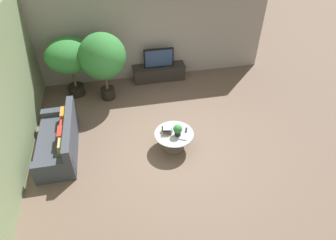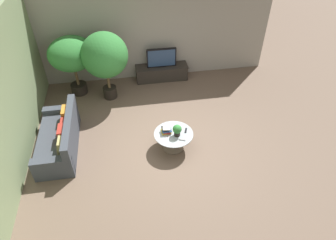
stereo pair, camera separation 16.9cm
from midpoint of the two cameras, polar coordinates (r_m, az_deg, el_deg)
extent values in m
plane|color=brown|center=(7.34, 0.42, -4.45)|extent=(24.00, 24.00, 0.00)
cube|color=#A39E93|center=(9.22, -3.17, 16.65)|extent=(7.40, 0.12, 3.00)
cube|color=gray|center=(6.89, -27.66, 2.99)|extent=(0.12, 7.40, 3.00)
cube|color=#2D2823|center=(9.56, -0.70, 9.03)|extent=(1.59, 0.48, 0.46)
cube|color=#2D2823|center=(9.45, -0.71, 10.16)|extent=(1.62, 0.50, 0.02)
cube|color=black|center=(9.30, -0.72, 11.79)|extent=(0.91, 0.08, 0.59)
cube|color=navy|center=(9.26, -0.68, 11.66)|extent=(0.83, 0.00, 0.53)
cube|color=black|center=(9.44, -0.71, 10.27)|extent=(0.27, 0.13, 0.02)
cylinder|color=#756656|center=(7.24, 1.71, -5.13)|extent=(0.50, 0.50, 0.02)
cylinder|color=#756656|center=(7.10, 1.74, -3.98)|extent=(0.10, 0.10, 0.42)
cylinder|color=#A8B2B7|center=(6.95, 1.77, -2.66)|extent=(0.92, 0.92, 0.02)
cube|color=#3D424C|center=(7.52, -19.53, -3.85)|extent=(0.84, 2.00, 0.42)
cube|color=#3D424C|center=(7.18, -17.61, -1.17)|extent=(0.16, 2.00, 0.42)
cube|color=#3D424C|center=(8.16, -19.02, 0.76)|extent=(0.84, 0.20, 0.54)
cube|color=#3D424C|center=(6.85, -20.37, -8.62)|extent=(0.84, 0.20, 0.54)
cube|color=orange|center=(7.64, -18.45, 1.01)|extent=(0.14, 0.37, 0.34)
cube|color=#B23328|center=(7.39, -18.61, -0.88)|extent=(0.13, 0.29, 0.27)
cube|color=#B23328|center=(7.11, -18.91, -2.49)|extent=(0.14, 0.37, 0.34)
cube|color=tan|center=(6.87, -19.13, -4.53)|extent=(0.17, 0.33, 0.31)
cylinder|color=black|center=(9.31, -16.03, 5.83)|extent=(0.47, 0.47, 0.29)
cylinder|color=brown|center=(9.10, -16.50, 7.98)|extent=(0.08, 0.08, 0.53)
ellipsoid|color=#337F38|center=(8.76, -17.38, 11.99)|extent=(1.28, 1.28, 0.92)
cylinder|color=black|center=(8.90, -10.43, 5.25)|extent=(0.39, 0.39, 0.33)
cylinder|color=brown|center=(8.70, -10.71, 7.25)|extent=(0.08, 0.08, 0.41)
ellipsoid|color=#337F38|center=(8.30, -11.40, 12.02)|extent=(1.25, 1.25, 1.23)
cylinder|color=black|center=(6.87, 2.44, -2.62)|extent=(0.14, 0.14, 0.10)
sphere|color=#337F38|center=(6.78, 2.48, -1.75)|extent=(0.21, 0.21, 0.21)
cube|color=gold|center=(6.98, 0.34, -2.19)|extent=(0.22, 0.22, 0.03)
cube|color=#A32823|center=(6.94, 0.52, -2.08)|extent=(0.18, 0.22, 0.04)
cube|color=#2D4C84|center=(6.92, 0.43, -1.87)|extent=(0.22, 0.20, 0.03)
cube|color=#232326|center=(6.91, 0.29, -1.58)|extent=(0.20, 0.20, 0.03)
cube|color=beige|center=(6.89, 0.43, -1.42)|extent=(0.20, 0.22, 0.02)
cube|color=black|center=(7.03, 4.11, -2.00)|extent=(0.09, 0.16, 0.02)
cube|color=gray|center=(6.79, 3.43, -3.76)|extent=(0.16, 0.10, 0.02)
camera|label=1|loc=(0.08, -89.32, 0.57)|focal=32.00mm
camera|label=2|loc=(0.08, 90.68, -0.57)|focal=32.00mm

